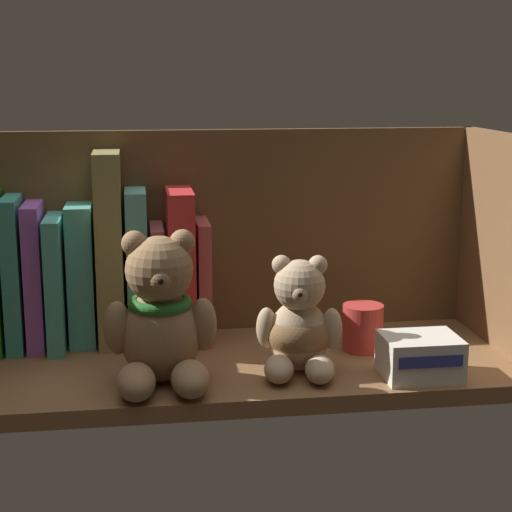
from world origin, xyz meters
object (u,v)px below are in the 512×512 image
object	(u,v)px
book_8	(179,263)
pillar_candle	(363,327)
book_3	(58,278)
teddy_bear_larger	(161,320)
book_5	(110,247)
book_9	(202,277)
book_2	(37,273)
book_4	(82,273)
book_7	(158,281)
small_product_box	(420,357)
teddy_bear_smaller	(299,327)
book_1	(17,270)
book_6	(137,265)

from	to	relation	value
book_8	pillar_candle	world-z (taller)	book_8
book_3	teddy_bear_larger	xyz separation A→B (cm)	(12.46, -17.04, -0.98)
book_3	book_8	xyz separation A→B (cm)	(15.56, 0.00, 1.52)
book_5	book_9	bearing A→B (deg)	0.00
book_5	teddy_bear_larger	world-z (taller)	book_5
book_2	teddy_bear_larger	world-z (taller)	book_2
book_4	book_8	size ratio (longest dim) A/B	0.91
book_7	small_product_box	size ratio (longest dim) A/B	1.76
book_8	teddy_bear_smaller	xyz separation A→B (cm)	(12.81, -15.46, -4.49)
book_1	book_9	xyz separation A→B (cm)	(23.44, -0.00, -1.75)
book_5	teddy_bear_larger	bearing A→B (deg)	-71.43
book_4	book_7	world-z (taller)	book_4
pillar_candle	teddy_bear_smaller	bearing A→B (deg)	-145.36
book_2	teddy_bear_smaller	bearing A→B (deg)	-26.60
book_7	teddy_bear_larger	size ratio (longest dim) A/B	0.88
book_5	book_6	world-z (taller)	book_5
teddy_bear_smaller	pillar_candle	distance (cm)	11.72
book_9	teddy_bear_smaller	distance (cm)	18.54
book_3	book_7	world-z (taller)	book_3
book_1	book_9	distance (cm)	23.51
teddy_bear_smaller	book_8	bearing A→B (deg)	129.65
book_8	teddy_bear_larger	xyz separation A→B (cm)	(-3.09, -17.04, -2.50)
book_9	teddy_bear_larger	bearing A→B (deg)	-109.31
book_6	book_7	distance (cm)	3.41
book_7	book_3	bearing A→B (deg)	180.00
book_9	book_6	bearing A→B (deg)	180.00
book_2	book_3	world-z (taller)	book_2
book_1	book_3	world-z (taller)	book_1
book_7	book_9	world-z (taller)	book_9
book_8	teddy_bear_larger	bearing A→B (deg)	-100.29
book_7	book_8	distance (cm)	3.69
book_3	book_5	xyz separation A→B (cm)	(6.74, 0.00, 3.93)
teddy_bear_larger	pillar_candle	distance (cm)	26.96
teddy_bear_larger	teddy_bear_smaller	world-z (taller)	teddy_bear_larger
book_6	book_9	xyz separation A→B (cm)	(8.32, 0.00, -2.01)
book_5	book_9	distance (cm)	12.51
book_2	book_1	bearing A→B (deg)	180.00
small_product_box	book_6	bearing A→B (deg)	148.74
book_4	book_9	bearing A→B (deg)	0.00
book_8	small_product_box	bearing A→B (deg)	-36.25
book_6	small_product_box	xyz separation A→B (cm)	(31.61, -19.19, -7.45)
book_6	book_9	distance (cm)	8.56
teddy_bear_larger	small_product_box	xyz separation A→B (cm)	(29.26, -2.15, -4.99)
teddy_bear_smaller	book_5	bearing A→B (deg)	144.44
pillar_candle	book_7	bearing A→B (deg)	160.39
book_1	small_product_box	distance (cm)	51.03
book_8	small_product_box	distance (cm)	33.30
book_8	book_9	world-z (taller)	book_8
book_7	teddy_bear_smaller	bearing A→B (deg)	-44.56
book_2	book_9	world-z (taller)	book_2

